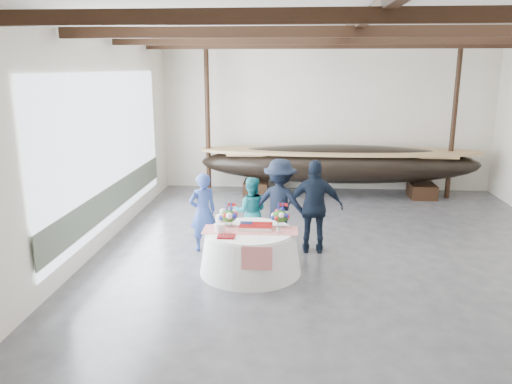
{
  "coord_description": "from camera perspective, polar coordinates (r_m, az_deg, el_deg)",
  "views": [
    {
      "loc": [
        -1.02,
        -9.4,
        3.69
      ],
      "look_at": [
        -1.76,
        0.64,
        1.18
      ],
      "focal_mm": 35.0,
      "sensor_mm": 36.0,
      "label": 1
    }
  ],
  "objects": [
    {
      "name": "guest_man_right",
      "position": [
        10.14,
        6.76,
        -1.7
      ],
      "size": [
        1.13,
        0.48,
        1.92
      ],
      "primitive_type": "imported",
      "rotation": [
        0.0,
        0.0,
        3.13
      ],
      "color": "black",
      "rests_on": "ground"
    },
    {
      "name": "longboat_display",
      "position": [
        14.77,
        9.46,
        3.22
      ],
      "size": [
        8.11,
        1.62,
        1.52
      ],
      "color": "black",
      "rests_on": "ground"
    },
    {
      "name": "open_bay",
      "position": [
        11.27,
        -16.29,
        3.94
      ],
      "size": [
        0.03,
        7.0,
        3.2
      ],
      "color": "silver",
      "rests_on": "ground"
    },
    {
      "name": "wall_left",
      "position": [
        10.31,
        -18.63,
        5.26
      ],
      "size": [
        0.02,
        12.0,
        4.5
      ],
      "primitive_type": "cube",
      "color": "silver",
      "rests_on": "ground"
    },
    {
      "name": "ceiling",
      "position": [
        9.49,
        10.94,
        18.68
      ],
      "size": [
        10.0,
        12.0,
        0.01
      ],
      "primitive_type": "cube",
      "color": "white",
      "rests_on": "wall_back"
    },
    {
      "name": "tabletop_items",
      "position": [
        9.24,
        -0.59,
        -3.2
      ],
      "size": [
        1.74,
        0.95,
        0.4
      ],
      "color": "red",
      "rests_on": "banquet_table"
    },
    {
      "name": "floor",
      "position": [
        10.15,
        9.76,
        -7.51
      ],
      "size": [
        10.0,
        12.0,
        0.01
      ],
      "primitive_type": "cube",
      "color": "#3D3D42",
      "rests_on": "ground"
    },
    {
      "name": "wall_front",
      "position": [
        3.83,
        19.53,
        -8.91
      ],
      "size": [
        10.0,
        0.02,
        4.5
      ],
      "primitive_type": "cube",
      "color": "silver",
      "rests_on": "ground"
    },
    {
      "name": "wall_back",
      "position": [
        15.5,
        8.06,
        8.56
      ],
      "size": [
        10.0,
        0.02,
        4.5
      ],
      "primitive_type": "cube",
      "color": "silver",
      "rests_on": "ground"
    },
    {
      "name": "guest_woman_teal",
      "position": [
        10.53,
        -0.59,
        -2.23
      ],
      "size": [
        0.74,
        0.58,
        1.48
      ],
      "primitive_type": "imported",
      "rotation": [
        0.0,
        0.0,
        3.17
      ],
      "color": "teal",
      "rests_on": "ground"
    },
    {
      "name": "banquet_table",
      "position": [
        9.27,
        -0.64,
        -6.74
      ],
      "size": [
        1.88,
        1.88,
        0.81
      ],
      "color": "white",
      "rests_on": "ground"
    },
    {
      "name": "guest_woman_blue",
      "position": [
        10.29,
        -6.1,
        -2.29
      ],
      "size": [
        0.71,
        0.65,
        1.63
      ],
      "primitive_type": "imported",
      "rotation": [
        0.0,
        0.0,
        3.71
      ],
      "color": "navy",
      "rests_on": "ground"
    },
    {
      "name": "guest_man_left",
      "position": [
        10.32,
        2.76,
        -1.41
      ],
      "size": [
        1.37,
        1.0,
        1.9
      ],
      "primitive_type": "imported",
      "rotation": [
        0.0,
        0.0,
        2.87
      ],
      "color": "black",
      "rests_on": "ground"
    },
    {
      "name": "pavilion_structure",
      "position": [
        10.31,
        10.26,
        15.55
      ],
      "size": [
        9.8,
        11.76,
        4.5
      ],
      "color": "black",
      "rests_on": "ground"
    }
  ]
}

